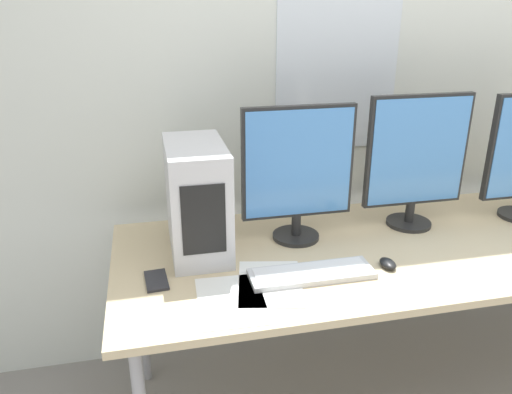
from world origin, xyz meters
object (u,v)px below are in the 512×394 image
(pc_tower, at_px, (197,198))
(mouse, at_px, (388,264))
(keyboard, at_px, (312,273))
(monitor_main, at_px, (298,170))
(cell_phone, at_px, (156,280))
(monitor_right_near, at_px, (417,158))

(pc_tower, bearing_deg, mouse, -24.45)
(keyboard, bearing_deg, mouse, 0.45)
(monitor_main, distance_m, keyboard, 0.40)
(mouse, distance_m, cell_phone, 0.81)
(mouse, height_order, cell_phone, mouse)
(keyboard, relative_size, mouse, 5.23)
(mouse, bearing_deg, cell_phone, 174.47)
(pc_tower, xyz_separation_m, monitor_right_near, (0.89, 0.02, 0.09))
(monitor_right_near, relative_size, cell_phone, 3.99)
(monitor_right_near, relative_size, mouse, 6.68)
(monitor_main, xyz_separation_m, cell_phone, (-0.55, -0.22, -0.28))
(pc_tower, height_order, monitor_main, monitor_main)
(keyboard, bearing_deg, pc_tower, 140.37)
(monitor_right_near, distance_m, cell_phone, 1.12)
(pc_tower, relative_size, monitor_right_near, 0.75)
(pc_tower, distance_m, monitor_main, 0.39)
(pc_tower, distance_m, mouse, 0.72)
(pc_tower, relative_size, cell_phone, 2.99)
(monitor_main, distance_m, mouse, 0.47)
(pc_tower, height_order, keyboard, pc_tower)
(monitor_main, height_order, cell_phone, monitor_main)
(cell_phone, bearing_deg, mouse, -9.61)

